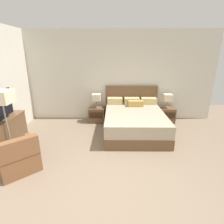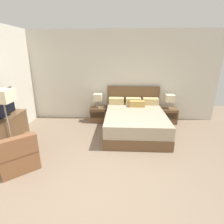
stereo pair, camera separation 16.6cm
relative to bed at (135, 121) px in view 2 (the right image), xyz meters
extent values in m
plane|color=#84705B|center=(-0.64, -2.34, -0.33)|extent=(10.18, 10.18, 0.00)
cube|color=silver|center=(-0.64, 1.08, 1.11)|extent=(6.72, 0.06, 2.89)
cube|color=brown|center=(0.00, -0.08, -0.19)|extent=(1.65, 2.10, 0.28)
cube|color=tan|center=(0.00, -0.08, 0.11)|extent=(1.64, 2.07, 0.33)
cube|color=brown|center=(0.00, 0.99, 0.25)|extent=(1.72, 0.05, 1.16)
cube|color=#D6BC7F|center=(-0.55, 0.79, 0.38)|extent=(0.48, 0.28, 0.20)
cube|color=#D6BC7F|center=(0.00, 0.79, 0.38)|extent=(0.48, 0.28, 0.20)
cube|color=#D6BC7F|center=(0.55, 0.79, 0.38)|extent=(0.48, 0.28, 0.20)
cube|color=tan|center=(0.09, 0.52, 0.37)|extent=(0.46, 0.22, 0.18)
cube|color=brown|center=(-1.16, 0.77, -0.09)|extent=(0.51, 0.46, 0.49)
cube|color=#473120|center=(-1.16, 0.54, -0.04)|extent=(0.43, 0.01, 0.21)
cube|color=brown|center=(1.15, 0.77, -0.09)|extent=(0.51, 0.46, 0.49)
cube|color=#473120|center=(1.15, 0.54, -0.04)|extent=(0.43, 0.01, 0.21)
cylinder|color=gray|center=(-1.16, 0.77, 0.16)|extent=(0.11, 0.11, 0.02)
cylinder|color=gray|center=(-1.16, 0.77, 0.28)|extent=(0.02, 0.02, 0.21)
cube|color=beige|center=(-1.16, 0.77, 0.50)|extent=(0.26, 0.26, 0.22)
cylinder|color=gray|center=(1.15, 0.77, 0.16)|extent=(0.11, 0.11, 0.02)
cylinder|color=gray|center=(1.15, 0.77, 0.28)|extent=(0.02, 0.02, 0.21)
cube|color=beige|center=(1.15, 0.77, 0.50)|extent=(0.26, 0.26, 0.22)
cube|color=brown|center=(-3.14, -1.13, 0.06)|extent=(0.46, 1.34, 0.79)
cube|color=brown|center=(-3.14, -1.13, 0.44)|extent=(0.48, 1.38, 0.02)
cube|color=black|center=(-3.14, -1.04, 0.46)|extent=(0.18, 0.29, 0.02)
cube|color=black|center=(-3.14, -1.04, 0.77)|extent=(0.04, 0.93, 0.62)
cube|color=black|center=(-3.12, -1.04, 0.77)|extent=(0.01, 0.91, 0.59)
cube|color=brown|center=(-2.46, -1.81, -0.13)|extent=(0.96, 0.96, 0.40)
cube|color=brown|center=(-2.29, -2.01, 0.25)|extent=(0.62, 0.57, 0.36)
cube|color=brown|center=(-2.24, -1.61, 0.16)|extent=(0.48, 0.53, 0.18)
cylinder|color=gray|center=(-2.84, -1.36, -0.32)|extent=(0.28, 0.28, 0.02)
cylinder|color=gray|center=(-2.84, -1.36, 0.30)|extent=(0.03, 0.03, 1.21)
cube|color=beige|center=(-2.84, -1.36, 1.03)|extent=(0.39, 0.39, 0.26)
camera|label=1|loc=(-0.59, -4.73, 1.87)|focal=28.00mm
camera|label=2|loc=(-0.43, -4.72, 1.87)|focal=28.00mm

